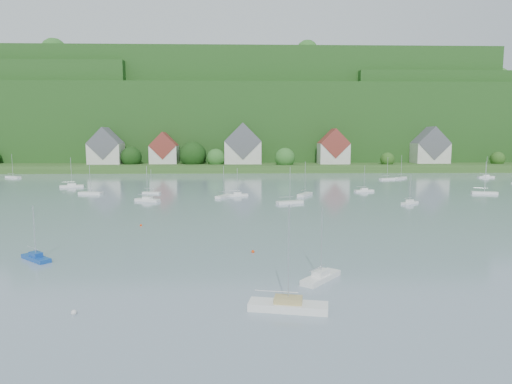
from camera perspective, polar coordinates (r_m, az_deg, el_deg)
far_shore_strip at (r=207.55m, az=-3.08°, el=3.49°), size 600.00×60.00×3.00m
forested_ridge at (r=275.85m, az=-2.66°, el=8.79°), size 620.00×181.22×69.89m
village_building_0 at (r=203.31m, az=-18.95°, el=5.31°), size 14.00×10.40×16.00m
village_building_1 at (r=199.33m, az=-11.87°, el=5.29°), size 12.00×9.36×14.00m
village_building_2 at (r=195.14m, az=-1.71°, el=5.85°), size 16.00×11.44×18.00m
village_building_3 at (r=197.18m, az=10.04°, el=5.52°), size 13.00×10.40×15.50m
village_building_4 at (r=214.56m, az=21.73°, el=5.28°), size 15.00×10.40×16.50m
near_sailboat_1 at (r=57.28m, az=-26.74°, el=-7.57°), size 4.49×4.05×6.39m
near_sailboat_2 at (r=37.18m, az=4.21°, el=-14.46°), size 6.73×3.06×8.78m
near_sailboat_3 at (r=44.76m, az=8.45°, el=-10.82°), size 4.68×5.16×7.37m
mooring_buoy_1 at (r=39.34m, az=-22.62°, el=-14.48°), size 0.47×0.47×0.47m
mooring_buoy_2 at (r=54.74m, az=-0.40°, el=-7.89°), size 0.39×0.39×0.39m
mooring_buoy_3 at (r=73.35m, az=-14.76°, el=-4.30°), size 0.38×0.38×0.38m
far_sailboat_cluster at (r=124.01m, az=2.23°, el=0.63°), size 182.22×70.77×8.71m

